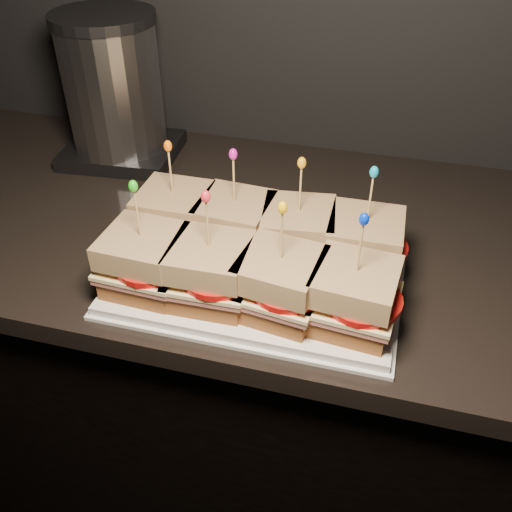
# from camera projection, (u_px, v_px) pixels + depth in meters

# --- Properties ---
(cabinet) EXTENTS (2.15, 0.59, 0.86)m
(cabinet) POSITION_uv_depth(u_px,v_px,m) (338.00, 417.00, 1.21)
(cabinet) COLOR black
(cabinet) RESTS_ON ground
(granite_slab) EXTENTS (2.19, 0.63, 0.03)m
(granite_slab) POSITION_uv_depth(u_px,v_px,m) (362.00, 247.00, 0.94)
(granite_slab) COLOR black
(granite_slab) RESTS_ON cabinet
(platter) EXTENTS (0.40, 0.25, 0.02)m
(platter) POSITION_uv_depth(u_px,v_px,m) (256.00, 281.00, 0.83)
(platter) COLOR white
(platter) RESTS_ON granite_slab
(platter_rim) EXTENTS (0.41, 0.26, 0.01)m
(platter_rim) POSITION_uv_depth(u_px,v_px,m) (256.00, 284.00, 0.83)
(platter_rim) COLOR white
(platter_rim) RESTS_ON granite_slab
(sandwich_0_bread_bot) EXTENTS (0.10, 0.10, 0.03)m
(sandwich_0_bread_bot) POSITION_uv_depth(u_px,v_px,m) (177.00, 232.00, 0.89)
(sandwich_0_bread_bot) COLOR brown
(sandwich_0_bread_bot) RESTS_ON platter
(sandwich_0_ham) EXTENTS (0.11, 0.11, 0.01)m
(sandwich_0_ham) POSITION_uv_depth(u_px,v_px,m) (176.00, 222.00, 0.88)
(sandwich_0_ham) COLOR #B75C51
(sandwich_0_ham) RESTS_ON sandwich_0_bread_bot
(sandwich_0_cheese) EXTENTS (0.11, 0.11, 0.01)m
(sandwich_0_cheese) POSITION_uv_depth(u_px,v_px,m) (175.00, 218.00, 0.87)
(sandwich_0_cheese) COLOR #FFEAA3
(sandwich_0_cheese) RESTS_ON sandwich_0_ham
(sandwich_0_tomato) EXTENTS (0.10, 0.10, 0.01)m
(sandwich_0_tomato) POSITION_uv_depth(u_px,v_px,m) (181.00, 218.00, 0.86)
(sandwich_0_tomato) COLOR red
(sandwich_0_tomato) RESTS_ON sandwich_0_cheese
(sandwich_0_bread_top) EXTENTS (0.10, 0.10, 0.03)m
(sandwich_0_bread_top) POSITION_uv_depth(u_px,v_px,m) (174.00, 202.00, 0.85)
(sandwich_0_bread_top) COLOR brown
(sandwich_0_bread_top) RESTS_ON sandwich_0_tomato
(sandwich_0_pick) EXTENTS (0.00, 0.00, 0.09)m
(sandwich_0_pick) POSITION_uv_depth(u_px,v_px,m) (171.00, 174.00, 0.83)
(sandwich_0_pick) COLOR tan
(sandwich_0_pick) RESTS_ON sandwich_0_bread_top
(sandwich_0_frill) EXTENTS (0.01, 0.01, 0.02)m
(sandwich_0_frill) POSITION_uv_depth(u_px,v_px,m) (168.00, 146.00, 0.80)
(sandwich_0_frill) COLOR orange
(sandwich_0_frill) RESTS_ON sandwich_0_pick
(sandwich_1_bread_bot) EXTENTS (0.11, 0.11, 0.03)m
(sandwich_1_bread_bot) POSITION_uv_depth(u_px,v_px,m) (235.00, 241.00, 0.87)
(sandwich_1_bread_bot) COLOR brown
(sandwich_1_bread_bot) RESTS_ON platter
(sandwich_1_ham) EXTENTS (0.12, 0.11, 0.01)m
(sandwich_1_ham) POSITION_uv_depth(u_px,v_px,m) (235.00, 231.00, 0.86)
(sandwich_1_ham) COLOR #B75C51
(sandwich_1_ham) RESTS_ON sandwich_1_bread_bot
(sandwich_1_cheese) EXTENTS (0.12, 0.12, 0.01)m
(sandwich_1_cheese) POSITION_uv_depth(u_px,v_px,m) (235.00, 228.00, 0.85)
(sandwich_1_cheese) COLOR #FFEAA3
(sandwich_1_cheese) RESTS_ON sandwich_1_ham
(sandwich_1_tomato) EXTENTS (0.10, 0.10, 0.01)m
(sandwich_1_tomato) POSITION_uv_depth(u_px,v_px,m) (242.00, 227.00, 0.84)
(sandwich_1_tomato) COLOR red
(sandwich_1_tomato) RESTS_ON sandwich_1_cheese
(sandwich_1_bread_top) EXTENTS (0.11, 0.11, 0.03)m
(sandwich_1_bread_top) POSITION_uv_depth(u_px,v_px,m) (235.00, 211.00, 0.83)
(sandwich_1_bread_top) COLOR brown
(sandwich_1_bread_top) RESTS_ON sandwich_1_tomato
(sandwich_1_pick) EXTENTS (0.00, 0.00, 0.09)m
(sandwich_1_pick) POSITION_uv_depth(u_px,v_px,m) (234.00, 183.00, 0.81)
(sandwich_1_pick) COLOR tan
(sandwich_1_pick) RESTS_ON sandwich_1_bread_top
(sandwich_1_frill) EXTENTS (0.01, 0.01, 0.02)m
(sandwich_1_frill) POSITION_uv_depth(u_px,v_px,m) (233.00, 154.00, 0.78)
(sandwich_1_frill) COLOR #CC15A0
(sandwich_1_frill) RESTS_ON sandwich_1_pick
(sandwich_2_bread_bot) EXTENTS (0.11, 0.11, 0.03)m
(sandwich_2_bread_bot) POSITION_uv_depth(u_px,v_px,m) (297.00, 251.00, 0.85)
(sandwich_2_bread_bot) COLOR brown
(sandwich_2_bread_bot) RESTS_ON platter
(sandwich_2_ham) EXTENTS (0.12, 0.12, 0.01)m
(sandwich_2_ham) POSITION_uv_depth(u_px,v_px,m) (297.00, 241.00, 0.84)
(sandwich_2_ham) COLOR #B75C51
(sandwich_2_ham) RESTS_ON sandwich_2_bread_bot
(sandwich_2_cheese) EXTENTS (0.13, 0.12, 0.01)m
(sandwich_2_cheese) POSITION_uv_depth(u_px,v_px,m) (298.00, 237.00, 0.83)
(sandwich_2_cheese) COLOR #FFEAA3
(sandwich_2_cheese) RESTS_ON sandwich_2_ham
(sandwich_2_tomato) EXTENTS (0.10, 0.10, 0.01)m
(sandwich_2_tomato) POSITION_uv_depth(u_px,v_px,m) (305.00, 237.00, 0.82)
(sandwich_2_tomato) COLOR red
(sandwich_2_tomato) RESTS_ON sandwich_2_cheese
(sandwich_2_bread_top) EXTENTS (0.11, 0.11, 0.03)m
(sandwich_2_bread_top) POSITION_uv_depth(u_px,v_px,m) (299.00, 221.00, 0.81)
(sandwich_2_bread_top) COLOR brown
(sandwich_2_bread_top) RESTS_ON sandwich_2_tomato
(sandwich_2_pick) EXTENTS (0.00, 0.00, 0.09)m
(sandwich_2_pick) POSITION_uv_depth(u_px,v_px,m) (300.00, 192.00, 0.79)
(sandwich_2_pick) COLOR tan
(sandwich_2_pick) RESTS_ON sandwich_2_bread_top
(sandwich_2_frill) EXTENTS (0.01, 0.01, 0.02)m
(sandwich_2_frill) POSITION_uv_depth(u_px,v_px,m) (302.00, 163.00, 0.76)
(sandwich_2_frill) COLOR orange
(sandwich_2_frill) RESTS_ON sandwich_2_pick
(sandwich_3_bread_bot) EXTENTS (0.10, 0.10, 0.03)m
(sandwich_3_bread_bot) POSITION_uv_depth(u_px,v_px,m) (361.00, 261.00, 0.83)
(sandwich_3_bread_bot) COLOR brown
(sandwich_3_bread_bot) RESTS_ON platter
(sandwich_3_ham) EXTENTS (0.11, 0.11, 0.01)m
(sandwich_3_ham) POSITION_uv_depth(u_px,v_px,m) (363.00, 251.00, 0.82)
(sandwich_3_ham) COLOR #B75C51
(sandwich_3_ham) RESTS_ON sandwich_3_bread_bot
(sandwich_3_cheese) EXTENTS (0.11, 0.11, 0.01)m
(sandwich_3_cheese) POSITION_uv_depth(u_px,v_px,m) (363.00, 247.00, 0.81)
(sandwich_3_cheese) COLOR #FFEAA3
(sandwich_3_cheese) RESTS_ON sandwich_3_ham
(sandwich_3_tomato) EXTENTS (0.10, 0.10, 0.01)m
(sandwich_3_tomato) POSITION_uv_depth(u_px,v_px,m) (372.00, 247.00, 0.80)
(sandwich_3_tomato) COLOR red
(sandwich_3_tomato) RESTS_ON sandwich_3_cheese
(sandwich_3_bread_top) EXTENTS (0.10, 0.10, 0.03)m
(sandwich_3_bread_top) POSITION_uv_depth(u_px,v_px,m) (366.00, 230.00, 0.80)
(sandwich_3_bread_top) COLOR brown
(sandwich_3_bread_top) RESTS_ON sandwich_3_tomato
(sandwich_3_pick) EXTENTS (0.00, 0.00, 0.09)m
(sandwich_3_pick) POSITION_uv_depth(u_px,v_px,m) (370.00, 202.00, 0.77)
(sandwich_3_pick) COLOR tan
(sandwich_3_pick) RESTS_ON sandwich_3_bread_top
(sandwich_3_frill) EXTENTS (0.01, 0.01, 0.02)m
(sandwich_3_frill) POSITION_uv_depth(u_px,v_px,m) (374.00, 172.00, 0.74)
(sandwich_3_frill) COLOR #0C91BA
(sandwich_3_frill) RESTS_ON sandwich_3_pick
(sandwich_4_bread_bot) EXTENTS (0.10, 0.10, 0.03)m
(sandwich_4_bread_bot) POSITION_uv_depth(u_px,v_px,m) (147.00, 277.00, 0.80)
(sandwich_4_bread_bot) COLOR brown
(sandwich_4_bread_bot) RESTS_ON platter
(sandwich_4_ham) EXTENTS (0.11, 0.11, 0.01)m
(sandwich_4_ham) POSITION_uv_depth(u_px,v_px,m) (145.00, 267.00, 0.79)
(sandwich_4_ham) COLOR #B75C51
(sandwich_4_ham) RESTS_ON sandwich_4_bread_bot
(sandwich_4_cheese) EXTENTS (0.12, 0.11, 0.01)m
(sandwich_4_cheese) POSITION_uv_depth(u_px,v_px,m) (145.00, 263.00, 0.78)
(sandwich_4_cheese) COLOR #FFEAA3
(sandwich_4_cheese) RESTS_ON sandwich_4_ham
(sandwich_4_tomato) EXTENTS (0.10, 0.10, 0.01)m
(sandwich_4_tomato) POSITION_uv_depth(u_px,v_px,m) (150.00, 263.00, 0.77)
(sandwich_4_tomato) COLOR red
(sandwich_4_tomato) RESTS_ON sandwich_4_cheese
(sandwich_4_bread_top) EXTENTS (0.11, 0.11, 0.03)m
(sandwich_4_bread_top) POSITION_uv_depth(u_px,v_px,m) (142.00, 246.00, 0.77)
(sandwich_4_bread_top) COLOR brown
(sandwich_4_bread_top) RESTS_ON sandwich_4_tomato
(sandwich_4_pick) EXTENTS (0.00, 0.00, 0.09)m
(sandwich_4_pick) POSITION_uv_depth(u_px,v_px,m) (138.00, 216.00, 0.74)
(sandwich_4_pick) COLOR tan
(sandwich_4_pick) RESTS_ON sandwich_4_bread_top
(sandwich_4_frill) EXTENTS (0.01, 0.01, 0.02)m
(sandwich_4_frill) POSITION_uv_depth(u_px,v_px,m) (133.00, 186.00, 0.71)
(sandwich_4_frill) COLOR green
(sandwich_4_frill) RESTS_ON sandwich_4_pick
(sandwich_5_bread_bot) EXTENTS (0.10, 0.10, 0.03)m
(sandwich_5_bread_bot) POSITION_uv_depth(u_px,v_px,m) (211.00, 288.00, 0.78)
(sandwich_5_bread_bot) COLOR brown
(sandwich_5_bread_bot) RESTS_ON platter
(sandwich_5_ham) EXTENTS (0.11, 0.11, 0.01)m
(sandwich_5_ham) POSITION_uv_depth(u_px,v_px,m) (211.00, 278.00, 0.77)
(sandwich_5_ham) COLOR #B75C51
(sandwich_5_ham) RESTS_ON sandwich_5_bread_bot
(sandwich_5_cheese) EXTENTS (0.11, 0.11, 0.01)m
(sandwich_5_cheese) POSITION_uv_depth(u_px,v_px,m) (211.00, 274.00, 0.76)
(sandwich_5_cheese) COLOR #FFEAA3
(sandwich_5_cheese) RESTS_ON sandwich_5_ham
(sandwich_5_tomato) EXTENTS (0.10, 0.10, 0.01)m
(sandwich_5_tomato) POSITION_uv_depth(u_px,v_px,m) (217.00, 274.00, 0.75)
(sandwich_5_tomato) COLOR red
(sandwich_5_tomato) RESTS_ON sandwich_5_cheese
(sandwich_5_bread_top) EXTENTS (0.10, 0.10, 0.03)m
(sandwich_5_bread_top) POSITION_uv_depth(u_px,v_px,m) (210.00, 257.00, 0.75)
(sandwich_5_bread_top) COLOR brown
(sandwich_5_bread_top) RESTS_ON sandwich_5_tomato
(sandwich_5_pick) EXTENTS (0.00, 0.00, 0.09)m
(sandwich_5_pick) POSITION_uv_depth(u_px,v_px,m) (208.00, 227.00, 0.72)
(sandwich_5_pick) COLOR tan
(sandwich_5_pick) RESTS_ON sandwich_5_bread_top
(sandwich_5_frill) EXTENTS (0.01, 0.01, 0.02)m
(sandwich_5_frill) POSITION_uv_depth(u_px,v_px,m) (206.00, 197.00, 0.69)
(sandwich_5_frill) COLOR red
(sandwich_5_frill) RESTS_ON sandwich_5_pick
(sandwich_6_bread_bot) EXTENTS (0.11, 0.11, 0.03)m
(sandwich_6_bread_bot) POSITION_uv_depth(u_px,v_px,m) (279.00, 301.00, 0.76)
(sandwich_6_bread_bot) COLOR brown
(sandwich_6_bread_bot) RESTS_ON platter
(sandwich_6_ham) EXTENTS (0.12, 0.12, 0.01)m
(sandwich_6_ham) POSITION_uv_depth(u_px,v_px,m) (280.00, 290.00, 0.75)
(sandwich_6_ham) COLOR #B75C51
(sandwich_6_ham) RESTS_ON sandwich_6_bread_bot
(sandwich_6_cheese) EXTENTS (0.13, 0.12, 0.01)m
(sandwich_6_cheese) POSITION_uv_depth(u_px,v_px,m) (280.00, 286.00, 0.74)
(sandwich_6_cheese) COLOR #FFEAA3
(sandwich_6_cheese) RESTS_ON sandwich_6_ham
(sandwich_6_tomato) EXTENTS (0.10, 0.10, 0.01)m
(sandwich_6_tomato) POSITION_uv_depth(u_px,v_px,m) (288.00, 286.00, 0.73)
(sandwich_6_tomato) COLOR red
(sandwich_6_tomato) RESTS_ON sandwich_6_cheese
(sandwich_6_bread_top) EXTENTS (0.12, 0.12, 0.03)m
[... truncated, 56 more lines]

